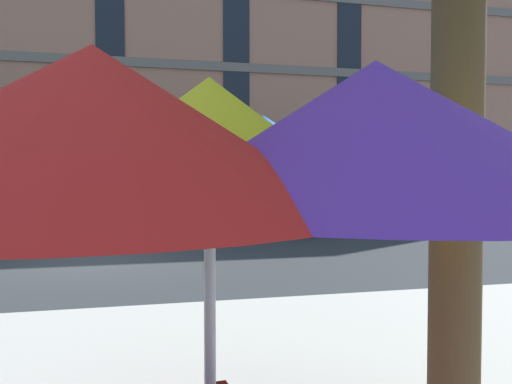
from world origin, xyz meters
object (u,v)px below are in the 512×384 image
Objects in this scene: sedan_black at (247,206)px; patio_umbrella at (209,146)px; pickup_gray at (419,201)px; sedan_green at (40,209)px; street_tree_middle at (158,159)px.

patio_umbrella is (-2.93, -12.70, 1.12)m from sedan_black.
patio_umbrella reaches higher than pickup_gray.
pickup_gray reaches higher than sedan_green.
street_tree_middle is (-2.63, 3.35, 1.55)m from sedan_black.
pickup_gray is (12.05, 0.00, 0.08)m from sedan_green.
sedan_green is 1.00× the size of sedan_black.
sedan_black is at bearing 77.02° from patio_umbrella.
street_tree_middle reaches higher than sedan_green.
patio_umbrella is (3.13, -12.70, 1.12)m from sedan_green.
patio_umbrella is at bearing -125.07° from pickup_gray.
street_tree_middle is 16.06m from patio_umbrella.
sedan_black is 1.16× the size of street_tree_middle.
sedan_green is at bearing 180.00° from sedan_black.
street_tree_middle reaches higher than sedan_black.
street_tree_middle is at bearing 44.37° from sedan_green.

